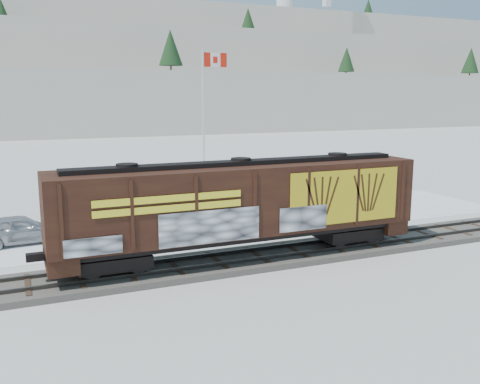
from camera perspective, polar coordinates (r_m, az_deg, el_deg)
name	(u,v)px	position (r m, az deg, el deg)	size (l,w,h in m)	color
ground	(257,261)	(25.22, 1.84, -7.35)	(500.00, 500.00, 0.00)	white
rail_track	(257,258)	(25.17, 1.84, -7.03)	(50.00, 3.40, 0.43)	#59544C
parking_strip	(204,225)	(31.90, -3.89, -3.54)	(40.00, 8.00, 0.03)	white
hillside	(44,70)	(161.98, -20.13, 12.15)	(360.00, 110.00, 93.00)	white
hopper_railcar	(241,203)	(24.16, 0.11, -1.14)	(16.94, 3.06, 4.35)	black
flagpole	(205,146)	(39.34, -3.73, 4.92)	(2.30, 0.90, 10.81)	silver
car_silver	(20,229)	(29.98, -22.45, -3.68)	(1.82, 4.52, 1.54)	#ADB0B4
car_white	(221,208)	(32.48, -2.08, -1.74)	(1.76, 5.04, 1.66)	white
car_dark	(240,213)	(31.66, 0.05, -2.31)	(1.94, 4.77, 1.38)	#202428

